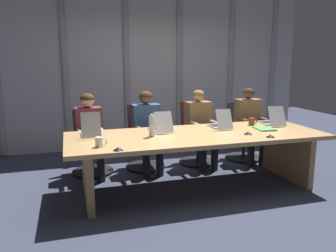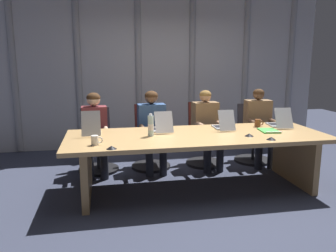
# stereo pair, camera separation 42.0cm
# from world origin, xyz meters

# --- Properties ---
(ground_plane) EXTENTS (12.33, 12.33, 0.00)m
(ground_plane) POSITION_xyz_m (0.00, 0.00, 0.00)
(ground_plane) COLOR #383D51
(conference_table) EXTENTS (3.25, 1.18, 0.73)m
(conference_table) POSITION_xyz_m (0.00, 0.00, 0.57)
(conference_table) COLOR tan
(conference_table) RESTS_ON ground_plane
(curtain_backdrop) EXTENTS (6.16, 0.17, 2.91)m
(curtain_backdrop) POSITION_xyz_m (0.00, 2.39, 1.46)
(curtain_backdrop) COLOR #B2B2B7
(curtain_backdrop) RESTS_ON ground_plane
(laptop_left_end) EXTENTS (0.23, 0.42, 0.31)m
(laptop_left_end) POSITION_xyz_m (-1.30, 0.25, 0.79)
(laptop_left_end) COLOR #A8ADB7
(laptop_left_end) RESTS_ON conference_table
(laptop_left_mid) EXTENTS (0.25, 0.43, 0.28)m
(laptop_left_mid) POSITION_xyz_m (-0.41, 0.27, 0.78)
(laptop_left_mid) COLOR #BCBCC1
(laptop_left_mid) RESTS_ON conference_table
(laptop_center) EXTENTS (0.23, 0.44, 0.27)m
(laptop_center) POSITION_xyz_m (0.44, 0.26, 0.78)
(laptop_center) COLOR #A8ADB7
(laptop_center) RESTS_ON conference_table
(laptop_right_mid) EXTENTS (0.29, 0.49, 0.28)m
(laptop_right_mid) POSITION_xyz_m (1.26, 0.27, 0.78)
(laptop_right_mid) COLOR #A8ADB7
(laptop_right_mid) RESTS_ON conference_table
(office_chair_left_end) EXTENTS (0.60, 0.60, 0.93)m
(office_chair_left_end) POSITION_xyz_m (-1.26, 1.04, 0.35)
(office_chair_left_end) COLOR #2D2D38
(office_chair_left_end) RESTS_ON ground_plane
(office_chair_left_mid) EXTENTS (0.60, 0.60, 0.97)m
(office_chair_left_mid) POSITION_xyz_m (-0.45, 1.05, 0.37)
(office_chair_left_mid) COLOR #511E19
(office_chair_left_mid) RESTS_ON ground_plane
(office_chair_center) EXTENTS (0.60, 0.60, 0.98)m
(office_chair_center) POSITION_xyz_m (0.42, 1.05, 0.37)
(office_chair_center) COLOR #511E19
(office_chair_center) RESTS_ON ground_plane
(office_chair_right_mid) EXTENTS (0.60, 0.60, 0.93)m
(office_chair_right_mid) POSITION_xyz_m (1.25, 1.04, 0.36)
(office_chair_right_mid) COLOR #2D2D38
(office_chair_right_mid) RESTS_ON ground_plane
(person_left_end) EXTENTS (0.39, 0.56, 1.19)m
(person_left_end) POSITION_xyz_m (-1.28, 0.89, 0.68)
(person_left_end) COLOR brown
(person_left_end) RESTS_ON ground_plane
(person_left_mid) EXTENTS (0.43, 0.55, 1.20)m
(person_left_mid) POSITION_xyz_m (-0.44, 0.89, 0.69)
(person_left_mid) COLOR #335184
(person_left_mid) RESTS_ON ground_plane
(person_center) EXTENTS (0.43, 0.57, 1.19)m
(person_center) POSITION_xyz_m (0.41, 0.89, 0.67)
(person_center) COLOR olive
(person_center) RESTS_ON ground_plane
(person_right_mid) EXTENTS (0.44, 0.57, 1.20)m
(person_right_mid) POSITION_xyz_m (1.28, 0.89, 0.68)
(person_right_mid) COLOR olive
(person_right_mid) RESTS_ON ground_plane
(water_bottle_primary) EXTENTS (0.07, 0.07, 0.28)m
(water_bottle_primary) POSITION_xyz_m (-0.59, 0.01, 0.85)
(water_bottle_primary) COLOR silver
(water_bottle_primary) RESTS_ON conference_table
(coffee_mug_near) EXTENTS (0.13, 0.08, 0.10)m
(coffee_mug_near) POSITION_xyz_m (0.97, 0.31, 0.78)
(coffee_mug_near) COLOR brown
(coffee_mug_near) RESTS_ON conference_table
(coffee_mug_far) EXTENTS (0.13, 0.08, 0.11)m
(coffee_mug_far) POSITION_xyz_m (-1.25, -0.31, 0.78)
(coffee_mug_far) COLOR white
(coffee_mug_far) RESTS_ON conference_table
(conference_mic_left_side) EXTENTS (0.11, 0.11, 0.03)m
(conference_mic_left_side) POSITION_xyz_m (0.77, -0.45, 0.75)
(conference_mic_left_side) COLOR black
(conference_mic_left_side) RESTS_ON conference_table
(conference_mic_middle) EXTENTS (0.11, 0.11, 0.03)m
(conference_mic_middle) POSITION_xyz_m (0.60, -0.23, 0.75)
(conference_mic_middle) COLOR black
(conference_mic_middle) RESTS_ON conference_table
(conference_mic_right_side) EXTENTS (0.11, 0.11, 0.03)m
(conference_mic_right_side) POSITION_xyz_m (-1.08, -0.51, 0.75)
(conference_mic_right_side) COLOR black
(conference_mic_right_side) RESTS_ON conference_table
(spiral_notepad) EXTENTS (0.26, 0.33, 0.03)m
(spiral_notepad) POSITION_xyz_m (0.97, 0.00, 0.74)
(spiral_notepad) COLOR #4CB74C
(spiral_notepad) RESTS_ON conference_table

